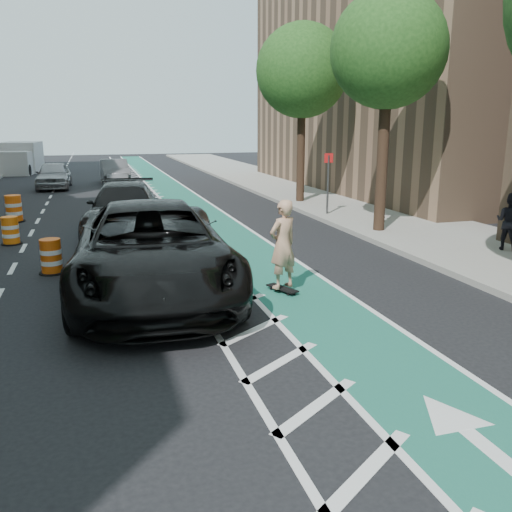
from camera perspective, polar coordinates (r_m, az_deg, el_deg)
name	(u,v)px	position (r m, az deg, el deg)	size (l,w,h in m)	color
ground	(184,375)	(8.19, -7.56, -12.33)	(120.00, 120.00, 0.00)	black
bike_lane	(225,234)	(18.12, -3.33, 2.36)	(2.00, 90.00, 0.01)	#19594A
buffer_strip	(180,236)	(17.84, -8.02, 2.07)	(1.40, 90.00, 0.01)	silver
sidewalk_right	(397,222)	(20.57, 14.60, 3.51)	(5.00, 90.00, 0.15)	gray
curb_right	(336,225)	(19.42, 8.39, 3.24)	(0.12, 90.00, 0.16)	gray
building_right_far	(441,10)	(33.54, 18.88, 23.26)	(14.00, 22.00, 19.00)	#84664C
tree_r_c	(397,48)	(17.86, 14.59, 20.40)	(4.20, 4.20, 7.90)	#382619
tree_r_d	(300,72)	(25.05, 4.64, 18.75)	(4.20, 4.20, 7.90)	#382619
sign_post	(328,183)	(21.27, 7.58, 7.64)	(0.35, 0.08, 2.47)	#4C4C4C
skateboard	(282,288)	(11.83, 2.78, -3.43)	(0.54, 0.85, 0.11)	black
skateboarder	(283,244)	(11.58, 2.84, 1.23)	(0.70, 0.46, 1.93)	tan
suv_near	(151,250)	(11.71, -10.95, 0.64)	(3.24, 7.03, 1.95)	black
suv_far	(124,208)	(18.79, -13.69, 4.90)	(2.28, 5.60, 1.62)	black
car_silver	(54,175)	(32.99, -20.52, 7.99)	(1.76, 4.38, 1.49)	#A5A4AA
car_grey	(115,172)	(34.47, -14.66, 8.59)	(1.54, 4.41, 1.45)	#5A5A5F
pedestrian	(510,221)	(16.55, 25.16, 3.31)	(0.78, 0.61, 1.60)	black
box_truck	(20,159)	(44.21, -23.57, 9.35)	(2.92, 5.58, 2.24)	silver
barrel_a	(51,257)	(14.16, -20.76, -0.12)	(0.63, 0.63, 0.86)	#DA510B
barrel_b	(11,231)	(18.07, -24.43, 2.38)	(0.62, 0.62, 0.85)	orange
barrel_c	(14,209)	(22.20, -24.13, 4.51)	(0.73, 0.73, 1.00)	#FF5E0D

